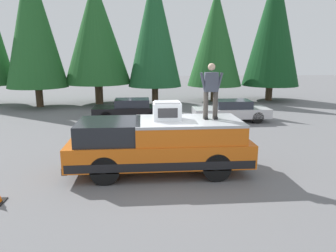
{
  "coord_description": "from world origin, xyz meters",
  "views": [
    {
      "loc": [
        -9.27,
        0.65,
        3.6
      ],
      "look_at": [
        0.7,
        -0.17,
        1.35
      ],
      "focal_mm": 34.2,
      "sensor_mm": 36.0,
      "label": 1
    }
  ],
  "objects_px": {
    "compressor_unit": "(167,111)",
    "person_on_truck_bed": "(211,90)",
    "parked_car_black": "(131,109)",
    "pickup_truck": "(160,145)",
    "parked_car_silver": "(231,111)"
  },
  "relations": [
    {
      "from": "parked_car_black",
      "to": "parked_car_silver",
      "type": "bearing_deg",
      "value": -99.31
    },
    {
      "from": "person_on_truck_bed",
      "to": "pickup_truck",
      "type": "bearing_deg",
      "value": 93.6
    },
    {
      "from": "pickup_truck",
      "to": "person_on_truck_bed",
      "type": "height_order",
      "value": "person_on_truck_bed"
    },
    {
      "from": "pickup_truck",
      "to": "compressor_unit",
      "type": "relative_size",
      "value": 6.6
    },
    {
      "from": "pickup_truck",
      "to": "compressor_unit",
      "type": "bearing_deg",
      "value": -71.94
    },
    {
      "from": "parked_car_silver",
      "to": "parked_car_black",
      "type": "bearing_deg",
      "value": 80.69
    },
    {
      "from": "compressor_unit",
      "to": "parked_car_black",
      "type": "xyz_separation_m",
      "value": [
        8.26,
        1.38,
        -1.35
      ]
    },
    {
      "from": "person_on_truck_bed",
      "to": "parked_car_black",
      "type": "height_order",
      "value": "person_on_truck_bed"
    },
    {
      "from": "compressor_unit",
      "to": "person_on_truck_bed",
      "type": "xyz_separation_m",
      "value": [
        0.03,
        -1.34,
        0.62
      ]
    },
    {
      "from": "compressor_unit",
      "to": "parked_car_silver",
      "type": "distance_m",
      "value": 8.53
    },
    {
      "from": "pickup_truck",
      "to": "parked_car_silver",
      "type": "height_order",
      "value": "pickup_truck"
    },
    {
      "from": "compressor_unit",
      "to": "parked_car_silver",
      "type": "height_order",
      "value": "compressor_unit"
    },
    {
      "from": "pickup_truck",
      "to": "parked_car_silver",
      "type": "relative_size",
      "value": 1.35
    },
    {
      "from": "compressor_unit",
      "to": "parked_car_silver",
      "type": "bearing_deg",
      "value": -29.13
    },
    {
      "from": "person_on_truck_bed",
      "to": "parked_car_black",
      "type": "xyz_separation_m",
      "value": [
        8.23,
        2.72,
        -1.97
      ]
    }
  ]
}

